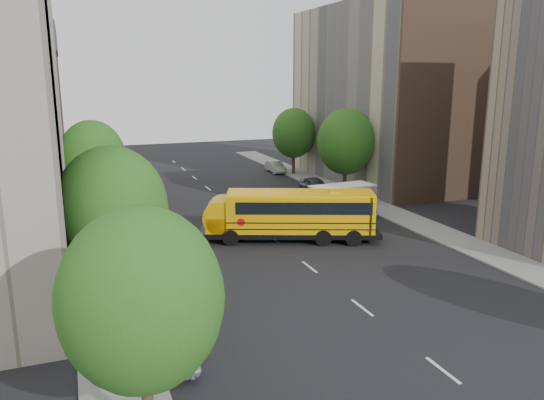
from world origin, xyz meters
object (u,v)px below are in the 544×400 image
street_tree_1 (112,210)px  street_tree_4 (346,142)px  street_tree_0 (142,300)px  parked_car_2 (107,189)px  parked_car_5 (275,167)px  parked_car_4 (315,186)px  school_bus (288,213)px  parked_car_1 (129,233)px  safari_truck (337,202)px  street_tree_2 (93,158)px  parked_car_0 (168,342)px  street_tree_5 (294,133)px

street_tree_1 → street_tree_4: (22.00, 18.00, 0.12)m
street_tree_0 → parked_car_2: 36.21m
parked_car_5 → parked_car_4: bearing=-92.4°
school_bus → parked_car_1: (-10.21, 2.98, -1.13)m
safari_truck → street_tree_2: bearing=153.4°
parked_car_5 → street_tree_4: bearing=-83.0°
safari_truck → parked_car_4: bearing=70.4°
parked_car_0 → school_bus: bearing=-131.3°
school_bus → parked_car_4: school_bus is taller
parked_car_4 → parked_car_5: 12.42m
street_tree_1 → safari_truck: (17.52, 10.98, -3.54)m
street_tree_0 → street_tree_2: (0.00, 28.00, 0.19)m
street_tree_4 → parked_car_5: size_ratio=2.04×
street_tree_0 → parked_car_4: bearing=56.2°
street_tree_1 → parked_car_0: 6.99m
safari_truck → parked_car_2: safari_truck is taller
street_tree_0 → street_tree_4: street_tree_4 is taller
parked_car_1 → parked_car_2: size_ratio=0.96×
school_bus → parked_car_1: 10.69m
safari_truck → street_tree_1: bearing=-152.7°
parked_car_0 → parked_car_5: size_ratio=1.11×
street_tree_4 → parked_car_0: (-20.60, -23.41, -4.33)m
school_bus → parked_car_0: bearing=-107.6°
parked_car_2 → school_bus: bearing=119.4°
street_tree_5 → parked_car_5: (-1.40, 2.02, -4.05)m
street_tree_2 → street_tree_4: bearing=0.0°
parked_car_1 → parked_car_4: 20.41m
safari_truck → parked_car_0: bearing=-139.3°
street_tree_5 → parked_car_1: bearing=-136.0°
street_tree_2 → parked_car_2: (1.40, 7.97, -4.13)m
parked_car_5 → street_tree_0: bearing=-114.9°
street_tree_1 → street_tree_4: size_ratio=0.98×
street_tree_0 → school_bus: size_ratio=0.60×
street_tree_4 → street_tree_2: bearing=180.0°
street_tree_5 → street_tree_1: bearing=-126.3°
street_tree_0 → school_bus: 21.18m
street_tree_4 → parked_car_1: 22.18m
street_tree_1 → safari_truck: bearing=32.1°
street_tree_2 → safari_truck: (17.52, -7.02, -3.41)m
parked_car_1 → street_tree_0: bearing=88.8°
street_tree_5 → parked_car_4: size_ratio=1.62×
street_tree_1 → parked_car_1: (1.64, 10.32, -4.16)m
street_tree_2 → street_tree_4: street_tree_4 is taller
street_tree_1 → street_tree_4: 28.43m
safari_truck → parked_car_2: (-16.12, 14.99, -0.71)m
street_tree_1 → parked_car_1: 11.25m
street_tree_1 → parked_car_1: bearing=81.0°
parked_car_5 → parked_car_2: bearing=-161.2°
street_tree_2 → parked_car_4: bearing=4.7°
street_tree_1 → street_tree_2: street_tree_1 is taller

